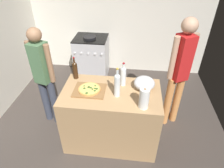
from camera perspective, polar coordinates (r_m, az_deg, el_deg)
name	(u,v)px	position (r m, az deg, el deg)	size (l,w,h in m)	color
ground_plane	(103,107)	(3.62, -2.62, -6.69)	(3.99, 3.40, 0.02)	#3F3833
kitchen_wall_rear	(112,12)	(4.28, 0.08, 20.19)	(3.99, 0.10, 2.60)	silver
counter	(111,117)	(2.80, -0.24, -9.43)	(1.27, 0.72, 0.88)	tan
cutting_board	(89,90)	(2.53, -6.54, -1.81)	(0.40, 0.32, 0.02)	olive
pizza	(89,89)	(2.52, -6.56, -1.44)	(0.28, 0.28, 0.03)	tan
mixing_bowl	(144,83)	(2.55, 9.36, 0.21)	(0.27, 0.27, 0.16)	#B2B2B7
paper_towel_roll	(144,98)	(2.23, 9.28, -4.13)	(0.11, 0.11, 0.26)	white
wine_bottle_dark	(117,84)	(2.35, 1.51, -0.01)	(0.08, 0.08, 0.39)	silver
wine_bottle_green	(75,69)	(2.75, -10.66, 4.18)	(0.07, 0.07, 0.32)	#331E0F
wine_bottle_clear	(123,75)	(2.56, 3.28, 2.58)	(0.07, 0.07, 0.33)	silver
stove	(92,57)	(4.28, -5.88, 7.75)	(0.67, 0.61, 0.93)	#B7B7BC
person_in_stripes	(43,74)	(2.99, -19.28, 2.80)	(0.37, 0.25, 1.58)	#383D4C
person_in_red	(180,70)	(2.90, 19.00, 3.96)	(0.34, 0.27, 1.72)	#D88C4C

